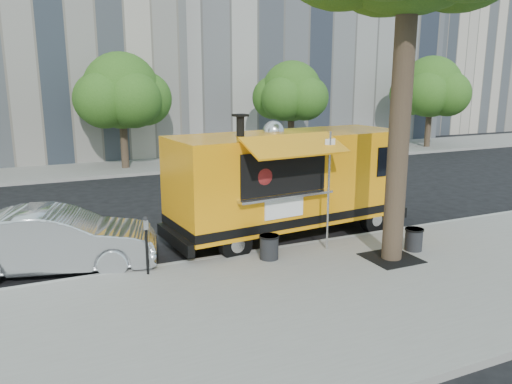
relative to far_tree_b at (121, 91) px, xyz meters
The scene contains 16 objects.
ground 13.30m from the far_tree_b, 85.50° to the right, with size 120.00×120.00×0.00m, color black.
sidewalk 17.15m from the far_tree_b, 86.57° to the right, with size 60.00×6.00×0.15m, color gray.
curb 14.17m from the far_tree_b, 85.80° to the right, with size 60.00×0.14×0.16m, color #999993.
far_sidewalk 3.97m from the far_tree_b, 38.66° to the left, with size 60.00×5.00×0.15m, color gray.
building_mid 17.70m from the far_tree_b, 38.39° to the left, with size 20.00×14.00×20.00m, color gray.
building_right 33.26m from the far_tree_b, 20.03° to the left, with size 16.00×12.00×16.00m, color #BCAF9D.
tree_well 16.33m from the far_tree_b, 76.92° to the right, with size 1.20×1.20×0.02m, color black.
far_tree_b is the anchor object (origin of this frame).
far_tree_c 9.01m from the far_tree_b, ahead, with size 3.24×3.24×5.21m.
far_tree_d 19.00m from the far_tree_b, ahead, with size 3.78×3.78×5.64m.
sign_post 14.61m from the far_tree_b, 79.85° to the right, with size 0.28×0.06×3.00m.
parking_meter 14.48m from the far_tree_b, 98.10° to the right, with size 0.11×0.11×1.33m.
food_truck 12.94m from the far_tree_b, 79.34° to the right, with size 7.25×3.78×3.50m.
sedan 13.54m from the far_tree_b, 106.75° to the right, with size 1.59×4.56×1.50m, color #B3B5BA.
trash_bin_left 14.71m from the far_tree_b, 86.45° to the right, with size 0.49×0.49×0.59m.
trash_bin_right 16.25m from the far_tree_b, 73.56° to the right, with size 0.47×0.47×0.57m.
Camera 1 is at (-5.11, -11.86, 4.42)m, focal length 35.00 mm.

